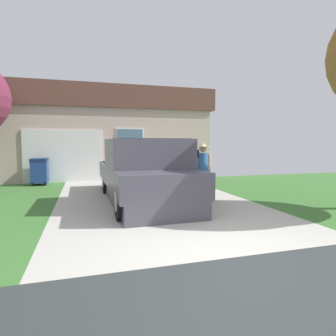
{
  "coord_description": "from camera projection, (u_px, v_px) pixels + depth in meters",
  "views": [
    {
      "loc": [
        -1.85,
        -3.48,
        1.61
      ],
      "look_at": [
        0.4,
        4.13,
        0.92
      ],
      "focal_mm": 30.47,
      "sensor_mm": 36.0,
      "label": 1
    }
  ],
  "objects": [
    {
      "name": "pickup_truck",
      "position": [
        145.0,
        174.0,
        7.73
      ],
      "size": [
        2.18,
        5.54,
        1.73
      ],
      "rotation": [
        0.0,
        0.0,
        3.15
      ],
      "color": "#494753",
      "rests_on": "ground"
    },
    {
      "name": "handbag",
      "position": [
        206.0,
        198.0,
        7.85
      ],
      "size": [
        0.35,
        0.22,
        0.41
      ],
      "color": "#B24C56",
      "rests_on": "ground"
    },
    {
      "name": "house_with_garage",
      "position": [
        95.0,
        134.0,
        15.08
      ],
      "size": [
        10.74,
        6.56,
        4.14
      ],
      "color": "#C3AB9E",
      "rests_on": "ground"
    },
    {
      "name": "wheeled_trash_bin",
      "position": [
        40.0,
        171.0,
        11.04
      ],
      "size": [
        0.6,
        0.72,
        1.03
      ],
      "color": "navy",
      "rests_on": "ground"
    },
    {
      "name": "person_with_hat",
      "position": [
        203.0,
        169.0,
        7.99
      ],
      "size": [
        0.47,
        0.47,
        1.64
      ],
      "rotation": [
        0.0,
        0.0,
        -3.47
      ],
      "color": "black",
      "rests_on": "ground"
    }
  ]
}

